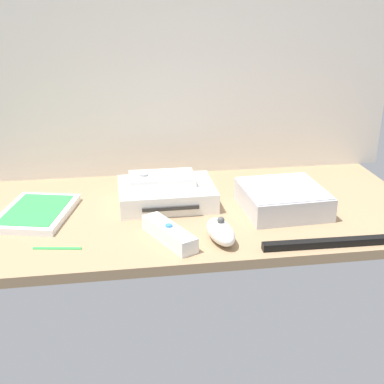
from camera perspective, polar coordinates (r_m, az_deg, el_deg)
The scene contains 10 objects.
ground_plane at distance 114.12cm, azimuth 0.00°, elevation -2.33°, with size 100.00×48.00×2.00cm, color #9E7F5B.
back_wall at distance 129.29cm, azimuth -1.69°, elevation 15.71°, with size 110.00×1.20×64.00cm, color silver.
game_console at distance 116.07cm, azimuth -2.82°, elevation -0.22°, with size 21.14×16.64×4.40cm.
mini_computer at distance 113.92cm, azimuth 9.92°, elevation -0.73°, with size 17.84×17.84×5.30cm.
game_case at distance 114.92cm, azimuth -16.70°, elevation -2.17°, with size 17.75×21.70×1.56cm.
remote_wand at distance 99.41cm, azimuth -2.54°, elevation -4.58°, with size 9.60×14.91×3.40cm.
remote_nunchuk at distance 99.02cm, azimuth 3.16°, elevation -4.36°, with size 5.99×10.59×5.10cm.
remote_classic_pad at distance 116.01cm, azimuth -3.34°, elevation 1.46°, with size 14.41×8.01×2.40cm.
sensor_bar at distance 100.61cm, azimuth 14.39°, elevation -5.47°, with size 24.00×1.80×1.40cm, color black.
stylus_pen at distance 100.05cm, azimuth -14.58°, elevation -5.88°, with size 0.70×0.70×9.00cm, color green.
Camera 1 is at (-15.54, -103.04, 45.50)cm, focal length 48.60 mm.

